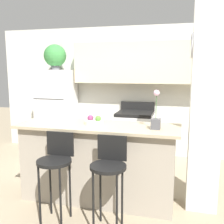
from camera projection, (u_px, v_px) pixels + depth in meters
The scene contains 11 objects.
ground_plane at pixel (98, 199), 3.51m from camera, with size 14.00×14.00×0.00m, color gray.
wall_back at pixel (135, 79), 5.15m from camera, with size 5.60×0.38×2.55m.
pillar_right at pixel (206, 106), 3.11m from camera, with size 0.38×0.32×2.55m.
counter_bar at pixel (98, 162), 3.43m from camera, with size 2.08×0.69×1.01m.
refrigerator at pixel (57, 112), 5.35m from camera, with size 0.67×0.70×1.70m.
stove_range at pixel (135, 135), 5.04m from camera, with size 0.68×0.64×1.07m.
bar_stool_left at pixel (56, 163), 2.93m from camera, with size 0.39×0.39×1.01m.
bar_stool_right at pixel (109, 168), 2.77m from camera, with size 0.39×0.39×1.01m.
potted_plant_on_fridge at pixel (55, 56), 5.17m from camera, with size 0.44×0.44×0.50m.
orchid_vase at pixel (156, 118), 3.09m from camera, with size 0.11×0.11×0.47m.
fruit_bowl at pixel (94, 121), 3.38m from camera, with size 0.25×0.25×0.12m.
Camera 1 is at (1.01, -3.12, 1.72)m, focal length 42.00 mm.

